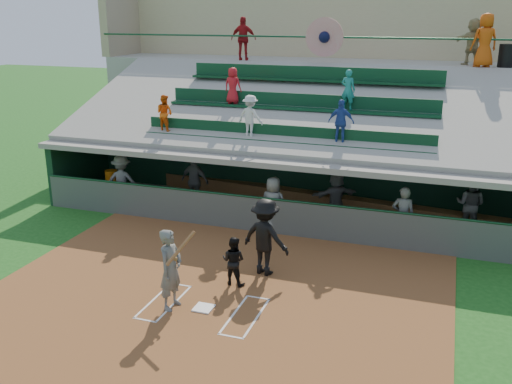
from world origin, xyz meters
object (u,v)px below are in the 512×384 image
(home_plate, at_px, (204,308))
(water_cooler, at_px, (111,176))
(batter_at_plate, at_px, (171,269))
(white_table, at_px, (113,192))
(catcher, at_px, (233,261))
(trash_bin, at_px, (506,56))

(home_plate, distance_m, water_cooler, 8.84)
(batter_at_plate, height_order, water_cooler, batter_at_plate)
(batter_at_plate, height_order, white_table, batter_at_plate)
(catcher, distance_m, white_table, 7.99)
(home_plate, relative_size, water_cooler, 0.99)
(catcher, bearing_deg, white_table, -30.83)
(home_plate, bearing_deg, catcher, 81.68)
(catcher, bearing_deg, home_plate, 86.84)
(batter_at_plate, height_order, trash_bin, trash_bin)
(batter_at_plate, xyz_separation_m, trash_bin, (7.38, 12.57, 4.03))
(home_plate, bearing_deg, white_table, 135.73)
(batter_at_plate, distance_m, trash_bin, 15.13)
(home_plate, xyz_separation_m, water_cooler, (-6.29, 6.14, 0.90))
(catcher, height_order, water_cooler, catcher)
(home_plate, xyz_separation_m, trash_bin, (6.67, 12.41, 4.98))
(catcher, xyz_separation_m, white_table, (-6.46, 4.69, -0.27))
(batter_at_plate, relative_size, trash_bin, 2.35)
(batter_at_plate, bearing_deg, trash_bin, 59.56)
(trash_bin, bearing_deg, batter_at_plate, -120.44)
(batter_at_plate, height_order, catcher, batter_at_plate)
(home_plate, height_order, batter_at_plate, batter_at_plate)
(catcher, height_order, white_table, catcher)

